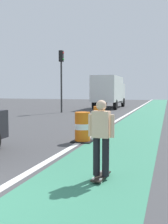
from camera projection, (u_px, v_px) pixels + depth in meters
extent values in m
cube|color=#387F60|center=(139.00, 124.00, 15.69)|extent=(2.50, 80.00, 0.01)
cube|color=silver|center=(112.00, 123.00, 16.12)|extent=(0.20, 80.00, 0.01)
cube|color=black|center=(101.00, 176.00, 6.04)|extent=(0.28, 0.81, 0.02)
cylinder|color=silver|center=(101.00, 181.00, 5.77)|extent=(0.05, 0.11, 0.11)
cylinder|color=silver|center=(94.00, 180.00, 5.83)|extent=(0.05, 0.11, 0.11)
cylinder|color=silver|center=(108.00, 174.00, 6.26)|extent=(0.05, 0.11, 0.11)
cylinder|color=silver|center=(101.00, 173.00, 6.31)|extent=(0.05, 0.11, 0.11)
cylinder|color=black|center=(106.00, 157.00, 5.97)|extent=(0.15, 0.15, 0.82)
cylinder|color=black|center=(97.00, 156.00, 6.04)|extent=(0.15, 0.15, 0.82)
cube|color=beige|center=(101.00, 124.00, 5.95)|extent=(0.38, 0.25, 0.56)
cylinder|color=beige|center=(112.00, 126.00, 5.87)|extent=(0.09, 0.09, 0.48)
cylinder|color=beige|center=(90.00, 125.00, 6.04)|extent=(0.09, 0.09, 0.48)
sphere|color=beige|center=(101.00, 105.00, 5.92)|extent=(0.22, 0.22, 0.22)
cylinder|color=orange|center=(82.00, 135.00, 10.39)|extent=(0.56, 0.56, 0.42)
cylinder|color=white|center=(82.00, 126.00, 10.36)|extent=(0.57, 0.57, 0.21)
cylinder|color=orange|center=(82.00, 118.00, 10.34)|extent=(0.56, 0.56, 0.42)
cube|color=black|center=(82.00, 141.00, 10.40)|extent=(0.73, 0.73, 0.04)
cylinder|color=orange|center=(99.00, 123.00, 14.00)|extent=(0.56, 0.56, 0.42)
cylinder|color=white|center=(99.00, 117.00, 13.98)|extent=(0.57, 0.57, 0.21)
cylinder|color=orange|center=(99.00, 111.00, 13.96)|extent=(0.56, 0.56, 0.42)
cube|color=black|center=(99.00, 128.00, 14.02)|extent=(0.73, 0.73, 0.04)
cube|color=silver|center=(108.00, 89.00, 28.46)|extent=(2.37, 5.63, 2.50)
cube|color=silver|center=(114.00, 93.00, 32.19)|extent=(2.22, 1.93, 2.10)
cylinder|color=black|center=(105.00, 102.00, 32.36)|extent=(0.31, 0.96, 0.96)
cylinder|color=black|center=(123.00, 102.00, 31.80)|extent=(0.31, 0.96, 0.96)
cylinder|color=black|center=(94.00, 104.00, 27.52)|extent=(0.31, 0.96, 0.96)
cylinder|color=black|center=(115.00, 105.00, 26.96)|extent=(0.31, 0.96, 0.96)
cylinder|color=#2D2D2D|center=(61.00, 87.00, 23.48)|extent=(0.14, 0.14, 4.20)
cube|color=black|center=(61.00, 56.00, 23.28)|extent=(0.32, 0.32, 0.90)
sphere|color=red|center=(63.00, 53.00, 23.21)|extent=(0.16, 0.16, 0.16)
sphere|color=green|center=(63.00, 59.00, 23.26)|extent=(0.16, 0.16, 0.16)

